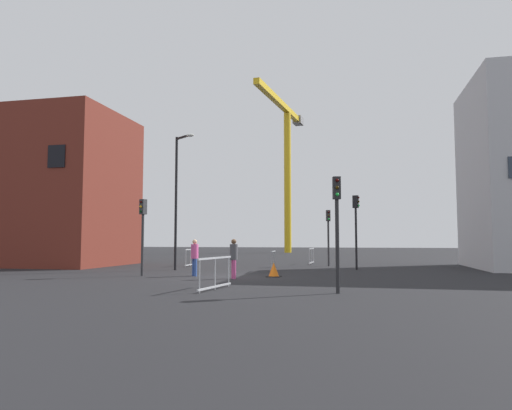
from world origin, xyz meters
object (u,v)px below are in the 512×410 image
at_px(construction_crane, 286,150).
at_px(traffic_light_far, 356,220).
at_px(pedestrian_walking, 195,255).
at_px(traffic_cone_striped, 274,270).
at_px(traffic_light_near, 143,224).
at_px(pedestrian_waiting, 234,256).
at_px(traffic_light_island, 337,214).
at_px(streetlamp_tall, 178,192).
at_px(traffic_light_crosswalk, 328,228).

relative_size(construction_crane, traffic_light_far, 4.66).
distance_m(pedestrian_walking, traffic_cone_striped, 3.70).
height_order(construction_crane, pedestrian_walking, construction_crane).
bearing_deg(construction_crane, traffic_light_far, -74.83).
relative_size(traffic_light_near, pedestrian_waiting, 2.09).
height_order(traffic_light_island, pedestrian_walking, traffic_light_island).
relative_size(pedestrian_waiting, traffic_cone_striped, 2.64).
bearing_deg(streetlamp_tall, pedestrian_waiting, -46.45).
relative_size(traffic_light_island, pedestrian_waiting, 2.15).
distance_m(construction_crane, streetlamp_tall, 36.07).
bearing_deg(traffic_light_far, traffic_light_near, -145.20).
distance_m(traffic_light_far, pedestrian_walking, 9.67).
bearing_deg(traffic_cone_striped, traffic_light_near, -171.32).
distance_m(pedestrian_walking, pedestrian_waiting, 2.37).
xyz_separation_m(construction_crane, traffic_light_island, (8.26, -44.21, -10.78)).
relative_size(traffic_light_near, traffic_light_island, 0.97).
distance_m(traffic_light_far, traffic_cone_striped, 7.24).
bearing_deg(traffic_light_near, traffic_light_crosswalk, 51.58).
bearing_deg(pedestrian_waiting, traffic_light_near, 173.59).
bearing_deg(traffic_light_island, traffic_light_far, 87.34).
distance_m(traffic_light_far, pedestrian_waiting, 8.99).
relative_size(pedestrian_walking, pedestrian_waiting, 0.99).
bearing_deg(traffic_light_island, traffic_light_crosswalk, 94.54).
bearing_deg(pedestrian_waiting, traffic_light_far, 54.52).
xyz_separation_m(traffic_light_crosswalk, pedestrian_waiting, (-3.38, -10.42, -1.42)).
bearing_deg(pedestrian_walking, pedestrian_waiting, -25.67).
relative_size(streetlamp_tall, traffic_light_crosswalk, 2.09).
bearing_deg(streetlamp_tall, traffic_cone_striped, -28.96).
xyz_separation_m(traffic_light_near, traffic_light_island, (9.05, -5.05, 0.07)).
xyz_separation_m(traffic_light_far, pedestrian_waiting, (-5.11, -7.17, -1.78)).
distance_m(pedestrian_waiting, traffic_cone_striped, 2.16).
height_order(traffic_light_island, traffic_light_crosswalk, traffic_light_island).
bearing_deg(streetlamp_tall, traffic_light_far, 14.35).
xyz_separation_m(traffic_light_near, traffic_light_far, (9.60, 6.67, 0.37)).
relative_size(streetlamp_tall, traffic_light_island, 2.04).
distance_m(traffic_light_crosswalk, pedestrian_walking, 10.99).
bearing_deg(traffic_cone_striped, traffic_light_island, -62.65).
bearing_deg(traffic_light_far, construction_crane, 105.17).
relative_size(traffic_light_crosswalk, traffic_light_far, 0.86).
xyz_separation_m(pedestrian_walking, traffic_cone_striped, (3.62, 0.39, -0.67)).
distance_m(traffic_light_island, pedestrian_walking, 8.84).
xyz_separation_m(traffic_light_island, pedestrian_walking, (-6.70, 5.57, -1.49)).
distance_m(construction_crane, traffic_light_crosswalk, 31.98).
relative_size(streetlamp_tall, pedestrian_waiting, 4.37).
relative_size(traffic_light_near, traffic_light_crosswalk, 1.00).
height_order(pedestrian_walking, traffic_cone_striped, pedestrian_walking).
bearing_deg(pedestrian_walking, traffic_cone_striped, 6.17).
height_order(traffic_light_crosswalk, traffic_light_far, traffic_light_far).
relative_size(streetlamp_tall, traffic_light_far, 1.79).
distance_m(traffic_light_near, traffic_cone_striped, 6.39).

